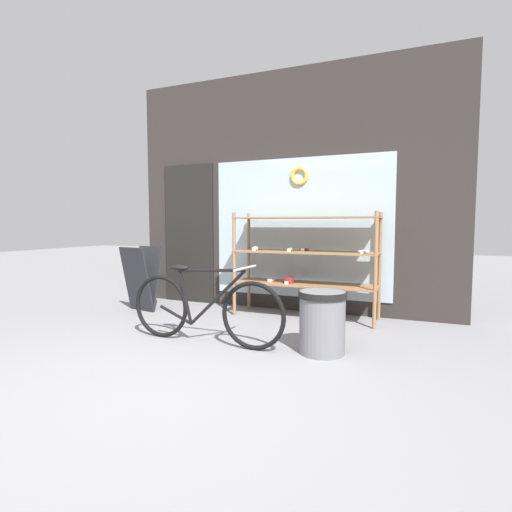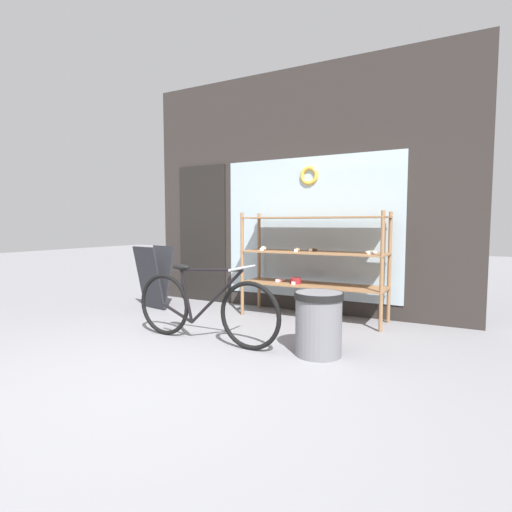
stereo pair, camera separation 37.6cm
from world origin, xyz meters
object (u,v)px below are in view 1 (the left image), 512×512
display_case (305,255)px  sandwich_board (142,279)px  trash_bin (322,319)px  bicycle (204,308)px

display_case → sandwich_board: (-2.20, -0.47, -0.37)m
display_case → trash_bin: 1.51m
bicycle → trash_bin: (1.18, 0.15, -0.04)m
trash_bin → bicycle: bearing=-172.7°
bicycle → trash_bin: bicycle is taller
display_case → bicycle: display_case is taller
trash_bin → sandwich_board: bearing=162.8°
bicycle → display_case: bearing=68.3°
sandwich_board → display_case: bearing=23.0°
display_case → bicycle: bearing=-113.1°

